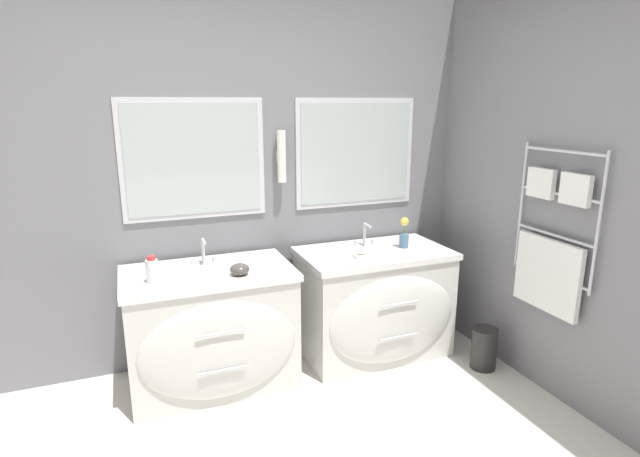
{
  "coord_description": "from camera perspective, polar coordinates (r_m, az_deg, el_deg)",
  "views": [
    {
      "loc": [
        -0.71,
        -1.62,
        1.81
      ],
      "look_at": [
        0.41,
        1.22,
        1.03
      ],
      "focal_mm": 28.0,
      "sensor_mm": 36.0,
      "label": 1
    }
  ],
  "objects": [
    {
      "name": "faucet_right",
      "position": [
        3.69,
        5.19,
        -0.72
      ],
      "size": [
        0.17,
        0.11,
        0.17
      ],
      "color": "silver",
      "rests_on": "vanity_right"
    },
    {
      "name": "wall_back",
      "position": [
        3.51,
        -9.44,
        5.83
      ],
      "size": [
        5.0,
        0.14,
        2.6
      ],
      "color": "slate",
      "rests_on": "ground_plane"
    },
    {
      "name": "amenity_bowl",
      "position": [
        3.09,
        -9.17,
        -4.63
      ],
      "size": [
        0.12,
        0.12,
        0.07
      ],
      "color": "#4C4742",
      "rests_on": "vanity_left"
    },
    {
      "name": "flower_vase",
      "position": [
        3.66,
        9.59,
        -0.67
      ],
      "size": [
        0.07,
        0.07,
        0.22
      ],
      "color": "teal",
      "rests_on": "vanity_right"
    },
    {
      "name": "toiletry_bottle",
      "position": [
        3.08,
        -18.63,
        -4.55
      ],
      "size": [
        0.07,
        0.07,
        0.16
      ],
      "color": "silver",
      "rests_on": "vanity_left"
    },
    {
      "name": "vanity_right",
      "position": [
        3.67,
        6.39,
        -8.46
      ],
      "size": [
        1.06,
        0.69,
        0.78
      ],
      "color": "silver",
      "rests_on": "ground_plane"
    },
    {
      "name": "soap_dish",
      "position": [
        3.41,
        4.78,
        -3.02
      ],
      "size": [
        0.11,
        0.08,
        0.04
      ],
      "color": "white",
      "rests_on": "vanity_right"
    },
    {
      "name": "vanity_left",
      "position": [
        3.33,
        -12.22,
        -11.19
      ],
      "size": [
        1.06,
        0.69,
        0.78
      ],
      "color": "silver",
      "rests_on": "ground_plane"
    },
    {
      "name": "faucet_left",
      "position": [
        3.35,
        -13.18,
        -2.6
      ],
      "size": [
        0.17,
        0.11,
        0.17
      ],
      "color": "silver",
      "rests_on": "vanity_left"
    },
    {
      "name": "waste_bin",
      "position": [
        3.74,
        18.24,
        -12.79
      ],
      "size": [
        0.18,
        0.18,
        0.29
      ],
      "color": "#282626",
      "rests_on": "ground_plane"
    },
    {
      "name": "wall_right",
      "position": [
        3.46,
        23.7,
        4.48
      ],
      "size": [
        0.13,
        3.62,
        2.6
      ],
      "color": "slate",
      "rests_on": "ground_plane"
    }
  ]
}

